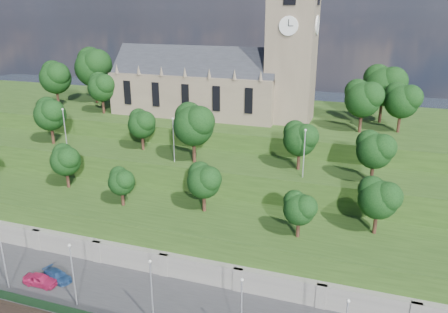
% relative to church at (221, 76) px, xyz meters
% --- Properties ---
extents(promenade, '(160.00, 12.00, 2.00)m').
position_rel_church_xyz_m(promenade, '(-0.79, -39.98, -21.52)').
color(promenade, '#2D2D30').
rests_on(promenade, ground).
extents(retaining_wall, '(160.00, 2.10, 5.00)m').
position_rel_church_xyz_m(retaining_wall, '(-0.79, -34.01, -20.02)').
color(retaining_wall, slate).
rests_on(retaining_wall, ground).
extents(embankment_lower, '(160.00, 12.00, 8.00)m').
position_rel_church_xyz_m(embankment_lower, '(-0.79, -27.98, -18.52)').
color(embankment_lower, '#233E14').
rests_on(embankment_lower, ground).
extents(embankment_upper, '(160.00, 10.00, 12.00)m').
position_rel_church_xyz_m(embankment_upper, '(-0.79, -16.98, -16.52)').
color(embankment_upper, '#233E14').
rests_on(embankment_upper, ground).
extents(hilltop, '(160.00, 32.00, 15.00)m').
position_rel_church_xyz_m(hilltop, '(-0.79, 4.02, -15.02)').
color(hilltop, '#233E14').
rests_on(hilltop, ground).
extents(church, '(38.60, 12.35, 27.60)m').
position_rel_church_xyz_m(church, '(0.00, 0.00, 0.00)').
color(church, '#6B5C4A').
rests_on(church, hilltop).
extents(trees_lower, '(64.94, 8.45, 7.32)m').
position_rel_church_xyz_m(trees_lower, '(3.08, -27.51, -10.00)').
color(trees_lower, '#311B13').
rests_on(trees_lower, embankment_lower).
extents(trees_upper, '(59.39, 8.43, 9.29)m').
position_rel_church_xyz_m(trees_upper, '(1.33, -18.04, -5.02)').
color(trees_upper, '#311B13').
rests_on(trees_upper, embankment_upper).
extents(trees_hilltop, '(73.47, 16.16, 11.88)m').
position_rel_church_xyz_m(trees_hilltop, '(-4.12, -0.46, -0.67)').
color(trees_hilltop, '#311B13').
rests_on(trees_hilltop, hilltop).
extents(lamp_posts_promenade, '(60.36, 0.36, 8.06)m').
position_rel_church_xyz_m(lamp_posts_promenade, '(-2.79, -43.48, -15.88)').
color(lamp_posts_promenade, '#B2B2B7').
rests_on(lamp_posts_promenade, promenade).
extents(lamp_posts_upper, '(40.36, 0.36, 7.13)m').
position_rel_church_xyz_m(lamp_posts_upper, '(-0.79, -19.98, -6.36)').
color(lamp_posts_upper, '#B2B2B7').
rests_on(lamp_posts_upper, embankment_upper).
extents(car_left, '(4.47, 1.89, 1.51)m').
position_rel_church_xyz_m(car_left, '(-9.43, -41.70, -19.77)').
color(car_left, '#AC1C49').
rests_on(car_left, promenade).
extents(car_right, '(4.62, 2.91, 1.25)m').
position_rel_church_xyz_m(car_right, '(-8.14, -40.11, -19.90)').
color(car_right, navy).
rests_on(car_right, promenade).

